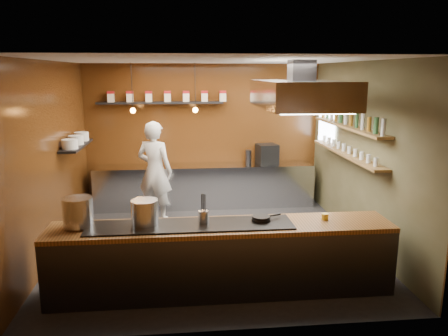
{
  "coord_description": "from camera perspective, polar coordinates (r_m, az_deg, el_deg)",
  "views": [
    {
      "loc": [
        -0.5,
        -6.85,
        2.82
      ],
      "look_at": [
        0.23,
        0.4,
        1.22
      ],
      "focal_mm": 35.0,
      "sensor_mm": 36.0,
      "label": 1
    }
  ],
  "objects": [
    {
      "name": "stockpot_small",
      "position": [
        5.6,
        -10.31,
        -5.72
      ],
      "size": [
        0.44,
        0.44,
        0.32
      ],
      "primitive_type": "cylinder",
      "rotation": [
        0.0,
        0.0,
        -0.34
      ],
      "color": "silver",
      "rests_on": "pass_counter"
    },
    {
      "name": "ceiling",
      "position": [
        6.87,
        -1.61,
        13.89
      ],
      "size": [
        5.0,
        5.0,
        0.0
      ],
      "primitive_type": "plane",
      "rotation": [
        3.14,
        0.0,
        0.0
      ],
      "color": "silver",
      "rests_on": "back_wall"
    },
    {
      "name": "pendant_right",
      "position": [
        8.58,
        -3.76,
        7.91
      ],
      "size": [
        0.1,
        0.1,
        0.95
      ],
      "color": "black",
      "rests_on": "ceiling"
    },
    {
      "name": "espresso_machine",
      "position": [
        9.41,
        5.64,
        1.86
      ],
      "size": [
        0.48,
        0.46,
        0.41
      ],
      "primitive_type": "cube",
      "rotation": [
        0.0,
        0.0,
        0.17
      ],
      "color": "black",
      "rests_on": "prep_counter"
    },
    {
      "name": "prep_counter",
      "position": [
        9.34,
        -2.49,
        -2.31
      ],
      "size": [
        4.6,
        0.65,
        0.9
      ],
      "primitive_type": "cube",
      "color": "silver",
      "rests_on": "floor"
    },
    {
      "name": "tin_shelf",
      "position": [
        9.24,
        -8.31,
        8.43
      ],
      "size": [
        2.6,
        0.26,
        0.04
      ],
      "primitive_type": "cube",
      "color": "black",
      "rests_on": "back_wall"
    },
    {
      "name": "plate_shelf",
      "position": [
        8.16,
        -18.72,
        2.79
      ],
      "size": [
        0.3,
        1.4,
        0.04
      ],
      "primitive_type": "cube",
      "color": "black",
      "rests_on": "left_wall"
    },
    {
      "name": "bottle_shelf_upper",
      "position": [
        7.75,
        15.88,
        5.26
      ],
      "size": [
        0.26,
        2.8,
        0.04
      ],
      "primitive_type": "cube",
      "color": "olive",
      "rests_on": "right_wall"
    },
    {
      "name": "floor",
      "position": [
        7.43,
        -1.47,
        -9.93
      ],
      "size": [
        5.0,
        5.0,
        0.0
      ],
      "primitive_type": "plane",
      "color": "black",
      "rests_on": "ground"
    },
    {
      "name": "back_wall",
      "position": [
        9.46,
        -2.67,
        4.37
      ],
      "size": [
        5.0,
        0.0,
        5.0
      ],
      "primitive_type": "plane",
      "rotation": [
        1.57,
        0.0,
        0.0
      ],
      "color": "#361D09",
      "rests_on": "ground"
    },
    {
      "name": "bottle_shelf_lower",
      "position": [
        7.82,
        15.68,
        1.84
      ],
      "size": [
        0.26,
        2.8,
        0.04
      ],
      "primitive_type": "cube",
      "color": "olive",
      "rests_on": "right_wall"
    },
    {
      "name": "window_pane",
      "position": [
        9.09,
        13.3,
        6.26
      ],
      "size": [
        0.0,
        1.0,
        1.0
      ],
      "primitive_type": "plane",
      "rotation": [
        1.57,
        0.0,
        -1.57
      ],
      "color": "white",
      "rests_on": "right_wall"
    },
    {
      "name": "storage_tins",
      "position": [
        9.23,
        -7.39,
        9.27
      ],
      "size": [
        2.43,
        0.13,
        0.22
      ],
      "color": "beige",
      "rests_on": "tin_shelf"
    },
    {
      "name": "utensil_crock",
      "position": [
        5.58,
        -2.69,
        -6.42
      ],
      "size": [
        0.16,
        0.16,
        0.16
      ],
      "primitive_type": "cylinder",
      "rotation": [
        0.0,
        0.0,
        -0.26
      ],
      "color": "silver",
      "rests_on": "pass_counter"
    },
    {
      "name": "butter_jar",
      "position": [
        5.93,
        13.05,
        -6.2
      ],
      "size": [
        0.1,
        0.1,
        0.08
      ],
      "primitive_type": "cylinder",
      "rotation": [
        0.0,
        0.0,
        0.14
      ],
      "color": "gold",
      "rests_on": "pass_counter"
    },
    {
      "name": "wine_glasses",
      "position": [
        7.8,
        15.71,
        2.45
      ],
      "size": [
        0.07,
        2.37,
        0.13
      ],
      "color": "silver",
      "rests_on": "bottle_shelf_lower"
    },
    {
      "name": "pass_counter",
      "position": [
        5.78,
        -0.31,
        -11.67
      ],
      "size": [
        4.4,
        0.72,
        0.94
      ],
      "color": "#38383D",
      "rests_on": "floor"
    },
    {
      "name": "bottles",
      "position": [
        7.73,
        15.94,
        6.28
      ],
      "size": [
        0.06,
        2.66,
        0.24
      ],
      "color": "silver",
      "rests_on": "bottle_shelf_upper"
    },
    {
      "name": "pendant_left",
      "position": [
        8.62,
        -11.83,
        7.7
      ],
      "size": [
        0.1,
        0.1,
        0.95
      ],
      "color": "black",
      "rests_on": "ceiling"
    },
    {
      "name": "left_wall",
      "position": [
        7.26,
        -21.63,
        1.03
      ],
      "size": [
        0.0,
        5.0,
        5.0
      ],
      "primitive_type": "plane",
      "rotation": [
        1.57,
        0.0,
        1.57
      ],
      "color": "#361D09",
      "rests_on": "ground"
    },
    {
      "name": "stockpot_large",
      "position": [
        5.75,
        -18.54,
        -5.45
      ],
      "size": [
        0.39,
        0.39,
        0.36
      ],
      "primitive_type": "cylinder",
      "rotation": [
        0.0,
        0.0,
        -0.04
      ],
      "color": "silver",
      "rests_on": "pass_counter"
    },
    {
      "name": "plate_stacks",
      "position": [
        8.15,
        -18.77,
        3.48
      ],
      "size": [
        0.26,
        1.16,
        0.16
      ],
      "color": "white",
      "rests_on": "plate_shelf"
    },
    {
      "name": "right_wall",
      "position": [
        7.6,
        17.64,
        1.8
      ],
      "size": [
        0.0,
        5.0,
        5.0
      ],
      "primitive_type": "plane",
      "rotation": [
        1.57,
        0.0,
        -1.57
      ],
      "color": "#434126",
      "rests_on": "ground"
    },
    {
      "name": "frying_pan",
      "position": [
        5.71,
        4.91,
        -6.56
      ],
      "size": [
        0.4,
        0.25,
        0.06
      ],
      "color": "black",
      "rests_on": "pass_counter"
    },
    {
      "name": "chef",
      "position": [
        8.46,
        -9.02,
        -0.42
      ],
      "size": [
        0.83,
        0.71,
        1.93
      ],
      "primitive_type": "imported",
      "rotation": [
        0.0,
        0.0,
        2.71
      ],
      "color": "white",
      "rests_on": "floor"
    },
    {
      "name": "extractor_hood",
      "position": [
        6.7,
        9.99,
        9.52
      ],
      "size": [
        1.2,
        2.0,
        0.72
      ],
      "color": "#38383D",
      "rests_on": "ceiling"
    }
  ]
}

